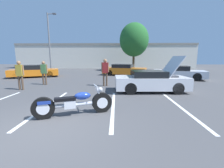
% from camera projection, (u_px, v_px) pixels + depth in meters
% --- Properties ---
extents(ground_plane, '(80.00, 80.00, 0.00)m').
position_uv_depth(ground_plane, '(41.00, 129.00, 4.07)').
color(ground_plane, '#474749').
extents(parking_stripe_middle, '(0.12, 4.53, 0.01)m').
position_uv_depth(parking_stripe_middle, '(48.00, 106.00, 6.09)').
color(parking_stripe_middle, white).
rests_on(parking_stripe_middle, ground).
extents(parking_stripe_back, '(0.12, 4.53, 0.01)m').
position_uv_depth(parking_stripe_back, '(113.00, 106.00, 6.01)').
color(parking_stripe_back, white).
rests_on(parking_stripe_back, ground).
extents(parking_stripe_far, '(0.12, 4.53, 0.01)m').
position_uv_depth(parking_stripe_far, '(180.00, 107.00, 5.93)').
color(parking_stripe_far, white).
rests_on(parking_stripe_far, ground).
extents(far_building, '(32.00, 4.20, 4.40)m').
position_uv_depth(far_building, '(106.00, 55.00, 28.21)').
color(far_building, beige).
rests_on(far_building, ground).
extents(light_pole, '(1.21, 0.28, 7.52)m').
position_uv_depth(light_pole, '(50.00, 40.00, 19.46)').
color(light_pole, slate).
rests_on(light_pole, ground).
extents(tree_background, '(4.12, 4.12, 6.80)m').
position_uv_depth(tree_background, '(134.00, 40.00, 21.39)').
color(tree_background, brown).
rests_on(tree_background, ground).
extents(motorcycle, '(2.51, 1.13, 0.99)m').
position_uv_depth(motorcycle, '(74.00, 103.00, 5.02)').
color(motorcycle, black).
rests_on(motorcycle, ground).
extents(show_car_hood_open, '(4.09, 1.93, 2.02)m').
position_uv_depth(show_car_hood_open, '(151.00, 81.00, 8.60)').
color(show_car_hood_open, silver).
rests_on(show_car_hood_open, ground).
extents(parked_car_left_row, '(4.84, 3.39, 1.21)m').
position_uv_depth(parked_car_left_row, '(34.00, 71.00, 14.97)').
color(parked_car_left_row, orange).
rests_on(parked_car_left_row, ground).
extents(parked_car_right_row, '(4.73, 3.14, 1.21)m').
position_uv_depth(parked_car_right_row, '(178.00, 73.00, 13.53)').
color(parked_car_right_row, silver).
rests_on(parked_car_right_row, ground).
extents(parked_car_mid_row, '(4.93, 3.08, 1.23)m').
position_uv_depth(parked_car_mid_row, '(124.00, 70.00, 16.37)').
color(parked_car_mid_row, orange).
rests_on(parked_car_mid_row, ground).
extents(spectator_near_motorcycle, '(0.52, 0.24, 1.85)m').
position_uv_depth(spectator_near_motorcycle, '(105.00, 70.00, 10.10)').
color(spectator_near_motorcycle, brown).
rests_on(spectator_near_motorcycle, ground).
extents(spectator_by_show_car, '(0.52, 0.23, 1.74)m').
position_uv_depth(spectator_by_show_car, '(20.00, 73.00, 8.91)').
color(spectator_by_show_car, brown).
rests_on(spectator_by_show_car, ground).
extents(spectator_midground, '(0.52, 0.22, 1.68)m').
position_uv_depth(spectator_midground, '(44.00, 71.00, 10.63)').
color(spectator_midground, brown).
rests_on(spectator_midground, ground).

